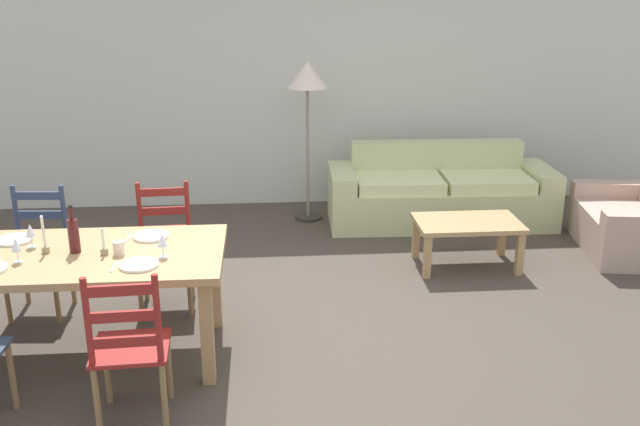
# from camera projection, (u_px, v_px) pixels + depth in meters

# --- Properties ---
(ground_plane) EXTENTS (9.60, 9.60, 0.02)m
(ground_plane) POSITION_uv_depth(u_px,v_px,m) (279.00, 343.00, 4.91)
(ground_plane) COLOR #463D33
(wall_far) EXTENTS (9.60, 0.16, 2.70)m
(wall_far) POSITION_uv_depth(u_px,v_px,m) (269.00, 82.00, 7.60)
(wall_far) COLOR silver
(wall_far) RESTS_ON ground_plane
(dining_table) EXTENTS (1.90, 0.96, 0.75)m
(dining_table) POSITION_uv_depth(u_px,v_px,m) (76.00, 266.00, 4.51)
(dining_table) COLOR tan
(dining_table) RESTS_ON ground_plane
(dining_chair_near_right) EXTENTS (0.44, 0.42, 0.96)m
(dining_chair_near_right) POSITION_uv_depth(u_px,v_px,m) (129.00, 348.00, 3.87)
(dining_chair_near_right) COLOR maroon
(dining_chair_near_right) RESTS_ON ground_plane
(dining_chair_far_left) EXTENTS (0.45, 0.43, 0.96)m
(dining_chair_far_left) POSITION_uv_depth(u_px,v_px,m) (39.00, 252.00, 5.24)
(dining_chair_far_left) COLOR navy
(dining_chair_far_left) RESTS_ON ground_plane
(dining_chair_far_right) EXTENTS (0.44, 0.42, 0.96)m
(dining_chair_far_right) POSITION_uv_depth(u_px,v_px,m) (165.00, 247.00, 5.32)
(dining_chair_far_right) COLOR maroon
(dining_chair_far_right) RESTS_ON ground_plane
(dinner_plate_near_right) EXTENTS (0.24, 0.24, 0.02)m
(dinner_plate_near_right) POSITION_uv_depth(u_px,v_px,m) (139.00, 265.00, 4.27)
(dinner_plate_near_right) COLOR white
(dinner_plate_near_right) RESTS_ON dining_table
(fork_near_right) EXTENTS (0.02, 0.17, 0.01)m
(fork_near_right) POSITION_uv_depth(u_px,v_px,m) (114.00, 266.00, 4.26)
(fork_near_right) COLOR silver
(fork_near_right) RESTS_ON dining_table
(dinner_plate_far_left) EXTENTS (0.24, 0.24, 0.02)m
(dinner_plate_far_left) POSITION_uv_depth(u_px,v_px,m) (14.00, 240.00, 4.68)
(dinner_plate_far_left) COLOR white
(dinner_plate_far_left) RESTS_ON dining_table
(dinner_plate_far_right) EXTENTS (0.24, 0.24, 0.02)m
(dinner_plate_far_right) POSITION_uv_depth(u_px,v_px,m) (151.00, 236.00, 4.75)
(dinner_plate_far_right) COLOR white
(dinner_plate_far_right) RESTS_ON dining_table
(fork_far_right) EXTENTS (0.03, 0.17, 0.01)m
(fork_far_right) POSITION_uv_depth(u_px,v_px,m) (129.00, 238.00, 4.74)
(fork_far_right) COLOR silver
(fork_far_right) RESTS_ON dining_table
(wine_bottle) EXTENTS (0.07, 0.07, 0.32)m
(wine_bottle) POSITION_uv_depth(u_px,v_px,m) (74.00, 235.00, 4.46)
(wine_bottle) COLOR #471919
(wine_bottle) RESTS_ON dining_table
(wine_glass_near_left) EXTENTS (0.06, 0.06, 0.16)m
(wine_glass_near_left) POSITION_uv_depth(u_px,v_px,m) (16.00, 246.00, 4.30)
(wine_glass_near_left) COLOR white
(wine_glass_near_left) RESTS_ON dining_table
(wine_glass_near_right) EXTENTS (0.06, 0.06, 0.16)m
(wine_glass_near_right) POSITION_uv_depth(u_px,v_px,m) (162.00, 241.00, 4.37)
(wine_glass_near_right) COLOR white
(wine_glass_near_right) RESTS_ON dining_table
(wine_glass_far_left) EXTENTS (0.06, 0.06, 0.16)m
(wine_glass_far_left) POSITION_uv_depth(u_px,v_px,m) (30.00, 231.00, 4.54)
(wine_glass_far_left) COLOR white
(wine_glass_far_left) RESTS_ON dining_table
(coffee_cup_primary) EXTENTS (0.07, 0.07, 0.09)m
(coffee_cup_primary) POSITION_uv_depth(u_px,v_px,m) (119.00, 248.00, 4.44)
(coffee_cup_primary) COLOR beige
(coffee_cup_primary) RESTS_ON dining_table
(candle_tall) EXTENTS (0.05, 0.05, 0.25)m
(candle_tall) POSITION_uv_depth(u_px,v_px,m) (45.00, 242.00, 4.46)
(candle_tall) COLOR #998C66
(candle_tall) RESTS_ON dining_table
(candle_short) EXTENTS (0.05, 0.05, 0.18)m
(candle_short) POSITION_uv_depth(u_px,v_px,m) (104.00, 248.00, 4.44)
(candle_short) COLOR #998C66
(candle_short) RESTS_ON dining_table
(couch) EXTENTS (2.30, 0.87, 0.80)m
(couch) POSITION_uv_depth(u_px,v_px,m) (439.00, 194.00, 7.27)
(couch) COLOR #C1C88F
(couch) RESTS_ON ground_plane
(coffee_table) EXTENTS (0.90, 0.56, 0.42)m
(coffee_table) POSITION_uv_depth(u_px,v_px,m) (468.00, 228.00, 6.09)
(coffee_table) COLOR tan
(coffee_table) RESTS_ON ground_plane
(armchair_upholstered) EXTENTS (0.97, 1.27, 0.72)m
(armchair_upholstered) POSITION_uv_depth(u_px,v_px,m) (636.00, 225.00, 6.48)
(armchair_upholstered) COLOR tan
(armchair_upholstered) RESTS_ON ground_plane
(standing_lamp) EXTENTS (0.40, 0.40, 1.64)m
(standing_lamp) POSITION_uv_depth(u_px,v_px,m) (307.00, 85.00, 6.98)
(standing_lamp) COLOR #332D28
(standing_lamp) RESTS_ON ground_plane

